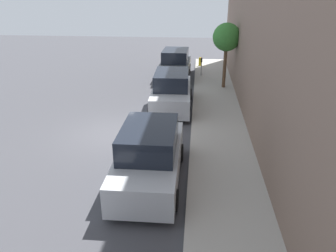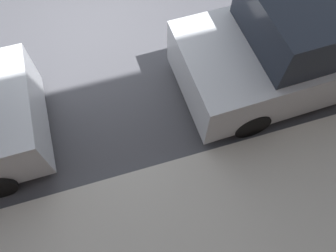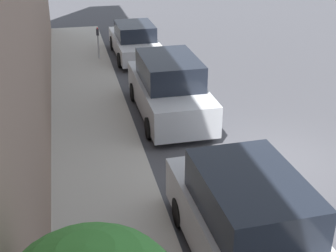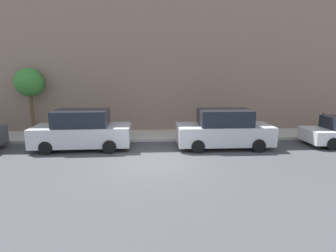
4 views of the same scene
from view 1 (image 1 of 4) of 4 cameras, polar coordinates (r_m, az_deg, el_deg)
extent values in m
plane|color=#424247|center=(14.82, -9.68, -1.36)|extent=(60.00, 60.00, 0.00)
cube|color=#B2ADA3|center=(14.36, 9.02, -1.81)|extent=(2.52, 32.00, 0.15)
cube|color=#B7BABF|center=(10.92, -3.20, -6.33)|extent=(1.99, 4.81, 0.96)
cube|color=black|center=(10.51, -3.31, -2.16)|extent=(1.74, 2.61, 0.80)
cylinder|color=black|center=(12.54, -6.41, -4.26)|extent=(0.22, 0.65, 0.65)
cylinder|color=black|center=(12.32, 2.13, -4.65)|extent=(0.22, 0.65, 0.65)
cylinder|color=black|center=(10.06, -9.76, -12.04)|extent=(0.22, 0.65, 0.65)
cylinder|color=black|center=(9.79, 1.10, -12.78)|extent=(0.22, 0.65, 0.65)
cube|color=#B7BABF|center=(17.51, 0.64, 5.32)|extent=(2.09, 4.85, 0.96)
cube|color=black|center=(17.26, 0.65, 8.10)|extent=(1.80, 2.65, 0.80)
cylinder|color=black|center=(19.13, -1.79, 5.69)|extent=(0.22, 0.65, 0.65)
cylinder|color=black|center=(19.00, 3.81, 5.53)|extent=(0.22, 0.65, 0.65)
cylinder|color=black|center=(16.34, -3.05, 2.56)|extent=(0.22, 0.65, 0.65)
cylinder|color=black|center=(16.19, 3.49, 2.34)|extent=(0.22, 0.65, 0.65)
cube|color=#4C5156|center=(23.73, 1.28, 10.10)|extent=(2.06, 4.84, 0.96)
cube|color=black|center=(23.54, 1.30, 12.19)|extent=(1.78, 2.63, 0.80)
cylinder|color=black|center=(25.33, -0.61, 10.13)|extent=(0.22, 0.70, 0.70)
cylinder|color=black|center=(25.21, 3.66, 10.03)|extent=(0.22, 0.70, 0.70)
cylinder|color=black|center=(22.46, -1.39, 8.42)|extent=(0.22, 0.70, 0.70)
cylinder|color=black|center=(22.33, 3.41, 8.30)|extent=(0.22, 0.70, 0.70)
cylinder|color=#ADADB2|center=(23.69, 5.81, 9.85)|extent=(0.07, 0.07, 1.00)
cube|color=#2D2D33|center=(23.55, 5.88, 11.37)|extent=(0.11, 0.15, 0.28)
cube|color=red|center=(23.52, 5.89, 11.76)|extent=(0.04, 0.09, 0.05)
cylinder|color=brown|center=(20.97, 9.84, 10.18)|extent=(0.21, 0.21, 2.64)
sphere|color=#387F33|center=(20.65, 10.18, 15.01)|extent=(1.68, 1.68, 1.68)
cylinder|color=gold|center=(26.91, 5.57, 10.98)|extent=(0.20, 0.20, 0.55)
sphere|color=gold|center=(26.85, 5.59, 11.65)|extent=(0.18, 0.18, 0.18)
camera|label=2|loc=(13.14, 13.52, 19.02)|focal=35.00mm
camera|label=3|loc=(23.19, 10.24, 23.49)|focal=50.00mm
camera|label=4|loc=(19.54, -43.45, 10.28)|focal=28.00mm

